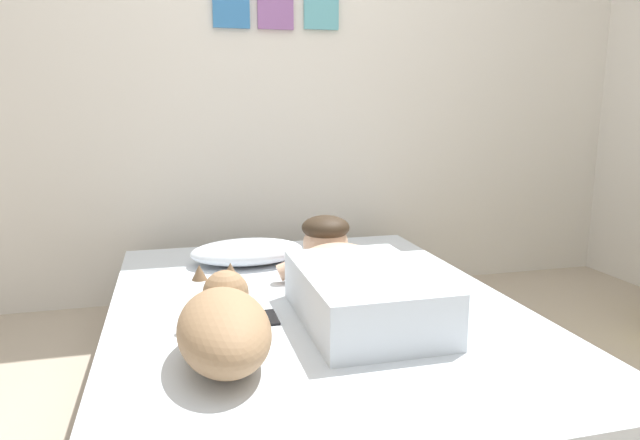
{
  "coord_description": "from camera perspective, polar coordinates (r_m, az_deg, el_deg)",
  "views": [
    {
      "loc": [
        -0.57,
        -1.66,
        1.05
      ],
      "look_at": [
        0.01,
        0.57,
        0.59
      ],
      "focal_mm": 31.65,
      "sensor_mm": 36.0,
      "label": 1
    }
  ],
  "objects": [
    {
      "name": "ground_plane",
      "position": [
        2.05,
        3.91,
        -19.67
      ],
      "size": [
        12.37,
        12.37,
        0.0
      ],
      "primitive_type": "plane",
      "color": "tan"
    },
    {
      "name": "back_wall",
      "position": [
        3.19,
        -4.53,
        14.88
      ],
      "size": [
        4.19,
        0.12,
        2.5
      ],
      "color": "silver",
      "rests_on": "ground"
    },
    {
      "name": "bed",
      "position": [
        2.17,
        -0.53,
        -12.71
      ],
      "size": [
        1.51,
        2.03,
        0.34
      ],
      "color": "#726051",
      "rests_on": "ground"
    },
    {
      "name": "pillow",
      "position": [
        2.63,
        -7.35,
        -3.19
      ],
      "size": [
        0.52,
        0.32,
        0.11
      ],
      "primitive_type": "ellipsoid",
      "color": "silver",
      "rests_on": "bed"
    },
    {
      "name": "person_lying",
      "position": [
        2.04,
        3.25,
        -5.97
      ],
      "size": [
        0.43,
        0.92,
        0.27
      ],
      "color": "silver",
      "rests_on": "bed"
    },
    {
      "name": "dog",
      "position": [
        1.66,
        -9.68,
        -10.34
      ],
      "size": [
        0.26,
        0.57,
        0.21
      ],
      "color": "#9E7A56",
      "rests_on": "bed"
    },
    {
      "name": "coffee_cup",
      "position": [
        2.47,
        -0.46,
        -4.47
      ],
      "size": [
        0.12,
        0.09,
        0.07
      ],
      "color": "#D84C47",
      "rests_on": "bed"
    },
    {
      "name": "cell_phone",
      "position": [
        1.97,
        -5.37,
        -9.81
      ],
      "size": [
        0.07,
        0.14,
        0.01
      ],
      "primitive_type": "cube",
      "color": "black",
      "rests_on": "bed"
    }
  ]
}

